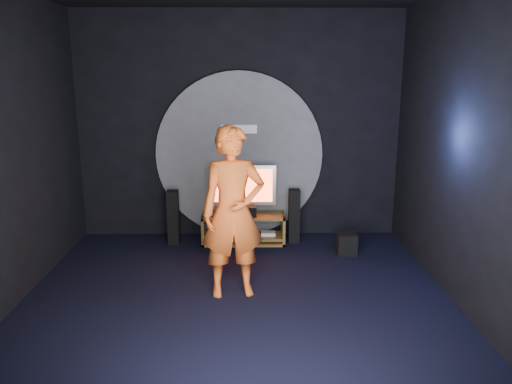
% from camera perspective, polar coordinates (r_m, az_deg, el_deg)
% --- Properties ---
extents(floor, '(5.00, 5.00, 0.00)m').
position_cam_1_polar(floor, '(5.88, -2.20, -12.46)').
color(floor, black).
rests_on(floor, ground).
extents(back_wall, '(5.00, 0.04, 3.50)m').
position_cam_1_polar(back_wall, '(7.83, -1.95, 7.50)').
color(back_wall, black).
rests_on(back_wall, ground).
extents(front_wall, '(5.00, 0.04, 3.50)m').
position_cam_1_polar(front_wall, '(2.91, -3.49, -3.16)').
color(front_wall, black).
rests_on(front_wall, ground).
extents(left_wall, '(0.04, 5.00, 3.50)m').
position_cam_1_polar(left_wall, '(5.96, -27.23, 4.05)').
color(left_wall, black).
rests_on(left_wall, ground).
extents(right_wall, '(0.04, 5.00, 3.50)m').
position_cam_1_polar(right_wall, '(5.85, 23.00, 4.33)').
color(right_wall, black).
rests_on(right_wall, ground).
extents(wall_disc_panel, '(2.60, 0.11, 2.60)m').
position_cam_1_polar(wall_disc_panel, '(7.83, -1.93, 4.20)').
color(wall_disc_panel, '#515156').
rests_on(wall_disc_panel, ground).
extents(media_console, '(1.26, 0.45, 0.45)m').
position_cam_1_polar(media_console, '(7.71, -1.38, -4.42)').
color(media_console, olive).
rests_on(media_console, ground).
extents(tv, '(1.00, 0.22, 0.76)m').
position_cam_1_polar(tv, '(7.60, -1.46, 0.53)').
color(tv, '#B6B5BD').
rests_on(tv, media_console).
extents(center_speaker, '(0.40, 0.15, 0.15)m').
position_cam_1_polar(center_speaker, '(7.54, -1.46, -2.24)').
color(center_speaker, black).
rests_on(center_speaker, media_console).
extents(remote, '(0.18, 0.05, 0.02)m').
position_cam_1_polar(remote, '(7.54, -5.42, -2.79)').
color(remote, black).
rests_on(remote, media_console).
extents(tower_speaker_left, '(0.17, 0.19, 0.83)m').
position_cam_1_polar(tower_speaker_left, '(7.72, -9.44, -2.87)').
color(tower_speaker_left, black).
rests_on(tower_speaker_left, ground).
extents(tower_speaker_right, '(0.17, 0.19, 0.83)m').
position_cam_1_polar(tower_speaker_right, '(7.71, 4.37, -2.75)').
color(tower_speaker_right, black).
rests_on(tower_speaker_right, ground).
extents(subwoofer, '(0.28, 0.28, 0.31)m').
position_cam_1_polar(subwoofer, '(7.39, 10.30, -5.81)').
color(subwoofer, black).
rests_on(subwoofer, ground).
extents(player, '(0.80, 0.59, 2.01)m').
position_cam_1_polar(player, '(5.75, -2.64, -2.34)').
color(player, '#D9561D').
rests_on(player, ground).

